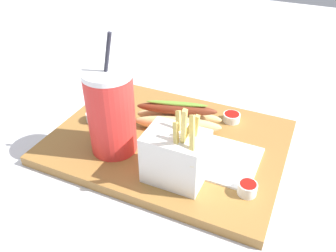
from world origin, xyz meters
name	(u,v)px	position (x,y,z in m)	size (l,w,h in m)	color
ground_plane	(168,149)	(0.00, 0.00, -0.01)	(2.40, 2.40, 0.02)	silver
food_tray	(168,142)	(0.00, 0.00, 0.01)	(0.47, 0.35, 0.02)	olive
soda_cup	(111,112)	(-0.08, -0.07, 0.10)	(0.09, 0.09, 0.24)	red
fries_basket	(176,156)	(0.06, -0.10, 0.07)	(0.10, 0.08, 0.17)	white
hot_dog_1	(179,118)	(0.00, 0.04, 0.04)	(0.19, 0.10, 0.06)	#DBB775
ketchup_cup_1	(248,188)	(0.19, -0.09, 0.03)	(0.03, 0.03, 0.02)	white
ketchup_cup_2	(232,117)	(0.10, 0.12, 0.03)	(0.04, 0.04, 0.02)	white
ketchup_cup_3	(94,116)	(-0.17, -0.01, 0.03)	(0.04, 0.04, 0.02)	white
napkin_stack	(228,161)	(0.13, -0.02, 0.02)	(0.11, 0.13, 0.00)	white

